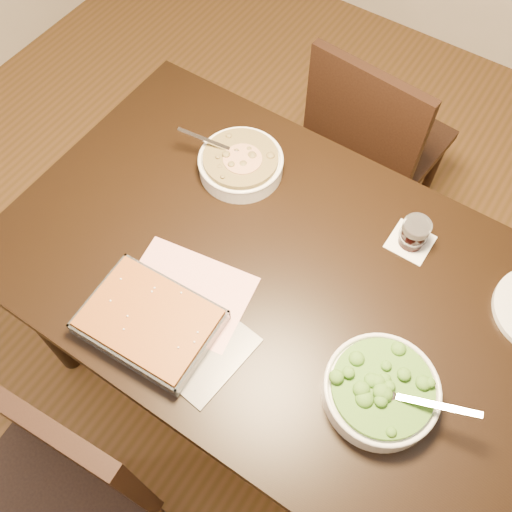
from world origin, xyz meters
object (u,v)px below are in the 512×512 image
(chair_near, at_px, (47,501))
(wine_tumbler, at_px, (414,233))
(stew_bowl, at_px, (241,163))
(baking_dish, at_px, (150,322))
(broccoli_bowl, at_px, (381,390))
(table, at_px, (273,287))
(chair_far, at_px, (371,142))

(chair_near, bearing_deg, wine_tumbler, 63.30)
(stew_bowl, distance_m, baking_dish, 0.51)
(broccoli_bowl, bearing_deg, table, 158.94)
(wine_tumbler, bearing_deg, baking_dish, -126.30)
(stew_bowl, height_order, broccoli_bowl, broccoli_bowl)
(chair_near, bearing_deg, broccoli_bowl, 43.83)
(table, distance_m, chair_far, 0.76)
(chair_far, bearing_deg, baking_dish, 89.90)
(stew_bowl, height_order, wine_tumbler, stew_bowl)
(chair_near, bearing_deg, chair_far, 82.11)
(stew_bowl, height_order, chair_far, chair_far)
(broccoli_bowl, relative_size, wine_tumbler, 3.52)
(table, bearing_deg, wine_tumbler, 46.60)
(table, relative_size, wine_tumbler, 17.23)
(table, bearing_deg, chair_far, 95.10)
(broccoli_bowl, bearing_deg, chair_far, 116.09)
(broccoli_bowl, bearing_deg, wine_tumbler, 106.23)
(table, relative_size, baking_dish, 4.43)
(stew_bowl, relative_size, chair_near, 0.27)
(baking_dish, relative_size, chair_near, 0.33)
(broccoli_bowl, bearing_deg, stew_bowl, 149.98)
(broccoli_bowl, height_order, chair_near, chair_near)
(baking_dish, xyz_separation_m, wine_tumbler, (0.41, 0.55, 0.02))
(baking_dish, bearing_deg, broccoli_bowl, 12.91)
(wine_tumbler, height_order, chair_far, chair_far)
(table, xyz_separation_m, baking_dish, (-0.16, -0.29, 0.12))
(table, height_order, wine_tumbler, wine_tumbler)
(broccoli_bowl, bearing_deg, chair_near, -132.23)
(broccoli_bowl, height_order, wine_tumbler, broccoli_bowl)
(broccoli_bowl, xyz_separation_m, baking_dish, (-0.52, -0.15, -0.01))
(chair_near, bearing_deg, stew_bowl, 90.97)
(stew_bowl, relative_size, wine_tumbler, 3.14)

